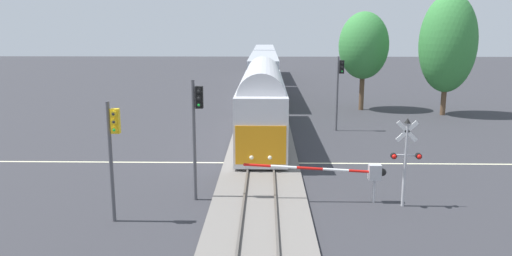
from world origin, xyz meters
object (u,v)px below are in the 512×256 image
object	(u,v)px
maple_right_background	(448,43)
oak_far_right	(364,46)
commuter_train	(264,74)
crossing_gate_near	(357,172)
crossing_signal_mast	(406,153)
traffic_signal_median	(196,121)
traffic_signal_near_left	(113,142)
traffic_signal_far_side	(339,82)

from	to	relation	value
maple_right_background	oak_far_right	bearing A→B (deg)	158.46
commuter_train	crossing_gate_near	world-z (taller)	commuter_train
crossing_signal_mast	traffic_signal_median	world-z (taller)	traffic_signal_median
crossing_signal_mast	traffic_signal_near_left	size ratio (longest dim) A/B	0.80
commuter_train	crossing_signal_mast	world-z (taller)	commuter_train
maple_right_background	traffic_signal_median	bearing A→B (deg)	-129.91
traffic_signal_median	maple_right_background	xyz separation A→B (m)	(19.53, 23.35, 2.76)
traffic_signal_far_side	maple_right_background	size ratio (longest dim) A/B	0.53
crossing_signal_mast	oak_far_right	world-z (taller)	oak_far_right
traffic_signal_far_side	traffic_signal_median	xyz separation A→B (m)	(-8.80, -15.96, -0.08)
traffic_signal_median	oak_far_right	bearing A→B (deg)	64.39
crossing_signal_mast	traffic_signal_near_left	xyz separation A→B (m)	(-12.39, -2.02, 0.92)
traffic_signal_near_left	oak_far_right	xyz separation A→B (m)	(15.54, 28.79, 2.83)
crossing_gate_near	commuter_train	bearing A→B (deg)	97.45
crossing_signal_mast	maple_right_background	xyz separation A→B (m)	(10.16, 24.00, 4.07)
traffic_signal_near_left	maple_right_background	size ratio (longest dim) A/B	0.46
oak_far_right	commuter_train	bearing A→B (deg)	141.00
traffic_signal_median	commuter_train	bearing A→B (deg)	85.14
crossing_signal_mast	commuter_train	bearing A→B (deg)	100.62
crossing_gate_near	crossing_signal_mast	world-z (taller)	crossing_signal_mast
crossing_gate_near	traffic_signal_far_side	world-z (taller)	traffic_signal_far_side
traffic_signal_near_left	traffic_signal_far_side	bearing A→B (deg)	57.60
crossing_gate_near	oak_far_right	size ratio (longest dim) A/B	0.69
commuter_train	traffic_signal_median	world-z (taller)	traffic_signal_median
crossing_gate_near	traffic_signal_far_side	bearing A→B (deg)	84.82
crossing_signal_mast	traffic_signal_median	bearing A→B (deg)	176.04
crossing_gate_near	traffic_signal_far_side	xyz separation A→B (m)	(1.46, 16.11, 2.43)
commuter_train	traffic_signal_near_left	bearing A→B (deg)	-99.17
crossing_gate_near	oak_far_right	world-z (taller)	oak_far_right
traffic_signal_median	traffic_signal_far_side	bearing A→B (deg)	61.14
traffic_signal_median	crossing_gate_near	bearing A→B (deg)	-1.15
commuter_train	crossing_gate_near	bearing A→B (deg)	-82.55
commuter_train	traffic_signal_median	size ratio (longest dim) A/B	11.32
traffic_signal_near_left	traffic_signal_median	bearing A→B (deg)	41.43
crossing_gate_near	maple_right_background	xyz separation A→B (m)	(12.19, 23.50, 5.11)
crossing_signal_mast	maple_right_background	size ratio (longest dim) A/B	0.37
traffic_signal_near_left	crossing_gate_near	bearing A→B (deg)	13.69
crossing_gate_near	oak_far_right	distance (m)	27.20
traffic_signal_far_side	oak_far_right	bearing A→B (deg)	69.87
crossing_signal_mast	traffic_signal_far_side	size ratio (longest dim) A/B	0.70
maple_right_background	traffic_signal_far_side	bearing A→B (deg)	-145.45
crossing_gate_near	traffic_signal_median	distance (m)	7.70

